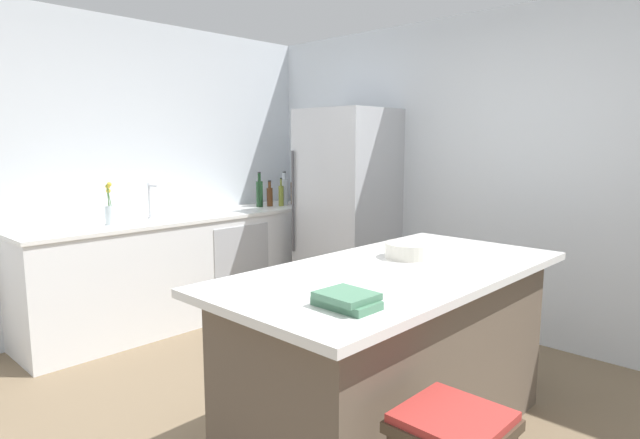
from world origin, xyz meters
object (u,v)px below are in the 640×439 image
object	(u,v)px
flower_vase	(110,211)
syrup_bottle	(270,196)
soda_bottle	(284,191)
whiskey_bottle	(295,193)
sink_faucet	(150,200)
olive_oil_bottle	(281,195)
kitchen_island	(394,354)
wine_bottle	(259,193)
cookbook_stack	(347,300)
vinegar_bottle	(299,193)
refrigerator	(347,211)
mixing_bowl	(409,250)

from	to	relation	value
flower_vase	syrup_bottle	world-z (taller)	flower_vase
soda_bottle	whiskey_bottle	bearing A→B (deg)	56.43
sink_faucet	olive_oil_bottle	distance (m)	1.37
kitchen_island	wine_bottle	size ratio (longest dim) A/B	5.76
whiskey_bottle	wine_bottle	world-z (taller)	wine_bottle
sink_faucet	flower_vase	bearing A→B (deg)	-77.87
sink_faucet	olive_oil_bottle	size ratio (longest dim) A/B	1.06
soda_bottle	wine_bottle	xyz separation A→B (m)	(-0.05, -0.29, -0.00)
kitchen_island	wine_bottle	world-z (taller)	wine_bottle
kitchen_island	sink_faucet	bearing A→B (deg)	179.58
soda_bottle	cookbook_stack	bearing A→B (deg)	-38.34
kitchen_island	cookbook_stack	xyz separation A→B (m)	(0.24, -0.66, 0.49)
vinegar_bottle	refrigerator	bearing A→B (deg)	-9.88
vinegar_bottle	wine_bottle	world-z (taller)	wine_bottle
vinegar_bottle	olive_oil_bottle	xyz separation A→B (m)	(0.02, -0.27, -0.01)
syrup_bottle	kitchen_island	bearing A→B (deg)	-27.47
syrup_bottle	mixing_bowl	size ratio (longest dim) A/B	0.97
refrigerator	kitchen_island	bearing A→B (deg)	-42.69
sink_faucet	wine_bottle	xyz separation A→B (m)	(0.02, 1.16, -0.02)
mixing_bowl	cookbook_stack	bearing A→B (deg)	-70.04
whiskey_bottle	mixing_bowl	bearing A→B (deg)	-29.64
flower_vase	refrigerator	bearing A→B (deg)	66.78
kitchen_island	mixing_bowl	distance (m)	0.57
kitchen_island	mixing_bowl	bearing A→B (deg)	110.65
sink_faucet	mixing_bowl	world-z (taller)	sink_faucet
sink_faucet	syrup_bottle	size ratio (longest dim) A/B	1.16
syrup_bottle	cookbook_stack	xyz separation A→B (m)	(2.71, -1.95, -0.07)
refrigerator	cookbook_stack	world-z (taller)	refrigerator
refrigerator	whiskey_bottle	world-z (taller)	refrigerator
vinegar_bottle	mixing_bowl	bearing A→B (deg)	-30.87
refrigerator	cookbook_stack	size ratio (longest dim) A/B	7.49
cookbook_stack	mixing_bowl	world-z (taller)	mixing_bowl
wine_bottle	kitchen_island	bearing A→B (deg)	-25.23
wine_bottle	cookbook_stack	xyz separation A→B (m)	(2.74, -1.84, -0.11)
vinegar_bottle	soda_bottle	xyz separation A→B (m)	(-0.03, -0.18, 0.03)
vinegar_bottle	sink_faucet	bearing A→B (deg)	-93.64
mixing_bowl	flower_vase	bearing A→B (deg)	-165.04
vinegar_bottle	whiskey_bottle	world-z (taller)	whiskey_bottle
flower_vase	olive_oil_bottle	size ratio (longest dim) A/B	1.18
whiskey_bottle	wine_bottle	xyz separation A→B (m)	(-0.11, -0.38, 0.02)
wine_bottle	vinegar_bottle	bearing A→B (deg)	80.44
whiskey_bottle	olive_oil_bottle	size ratio (longest dim) A/B	1.15
olive_oil_bottle	syrup_bottle	bearing A→B (deg)	-124.92
kitchen_island	sink_faucet	distance (m)	2.60
syrup_bottle	olive_oil_bottle	bearing A→B (deg)	55.08
sink_faucet	soda_bottle	distance (m)	1.46
kitchen_island	soda_bottle	bearing A→B (deg)	149.11
kitchen_island	olive_oil_bottle	size ratio (longest dim) A/B	7.03
vinegar_bottle	cookbook_stack	xyz separation A→B (m)	(2.66, -2.31, -0.08)
olive_oil_bottle	flower_vase	bearing A→B (deg)	-91.26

